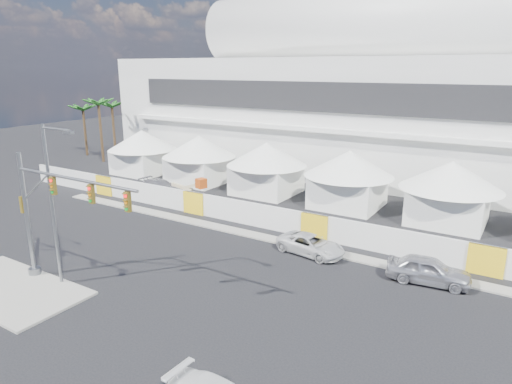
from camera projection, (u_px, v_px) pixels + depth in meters
The scene contains 12 objects.
ground at pixel (117, 295), 26.78m from camera, with size 160.00×160.00×0.00m, color black.
median_island at pixel (9, 289), 27.37m from camera, with size 10.00×5.00×0.15m, color gray.
stadium at pixel (435, 97), 53.76m from camera, with size 80.00×24.80×21.98m.
tent_row at pixel (306, 169), 45.32m from camera, with size 53.40×8.40×5.40m.
hoarding_fence at pixel (315, 226), 35.31m from camera, with size 70.00×0.25×2.00m, color silver.
palm_cluster at pixel (112, 110), 66.17m from camera, with size 10.60×10.60×8.55m.
sedan_silver at pixel (428, 270), 28.09m from camera, with size 4.98×2.00×1.70m, color #B9B9BE.
pickup_curb at pixel (311, 245), 32.50m from camera, with size 5.00×2.30×1.39m, color silver.
lot_car_c at pixel (161, 187), 48.01m from camera, with size 5.12×2.08×1.49m, color #B0AFB4.
traffic_mast at pixel (47, 214), 26.99m from camera, with size 10.23×0.77×7.87m.
streetlight_median at pixel (54, 195), 26.52m from camera, with size 2.69×0.27×9.72m.
boom_lift at pixel (181, 195), 44.55m from camera, with size 6.46×2.22×3.19m.
Camera 1 is at (19.78, -16.19, 12.94)m, focal length 32.00 mm.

